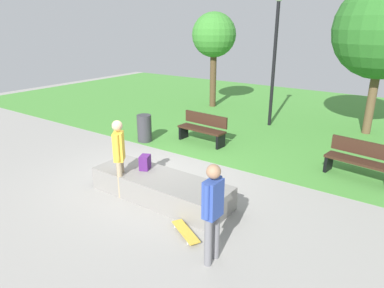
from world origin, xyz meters
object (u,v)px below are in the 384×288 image
trash_bin (144,128)px  skater_performing_trick (213,207)px  backpack_on_ledge (145,162)px  park_bench_center_lawn (361,160)px  tree_young_birch (384,30)px  park_bench_near_lamppost (203,128)px  skater_watching (119,153)px  skateboard_by_ledge (185,232)px  tree_broad_elm (214,36)px  lamp_post (275,49)px  concrete_ledge (160,188)px

trash_bin → skater_performing_trick: bearing=-37.6°
backpack_on_ledge → park_bench_center_lawn: 5.16m
tree_young_birch → skater_performing_trick: bearing=-94.8°
skater_performing_trick → park_bench_near_lamppost: (-3.32, 4.74, -0.49)m
skater_watching → skateboard_by_ledge: (2.05, -0.43, -0.93)m
tree_broad_elm → lamp_post: lamp_post is taller
skater_performing_trick → tree_young_birch: (0.74, 8.80, 2.41)m
skater_watching → park_bench_center_lawn: bearing=44.0°
skateboard_by_ledge → skater_watching: bearing=168.2°
skater_watching → lamp_post: lamp_post is taller
concrete_ledge → lamp_post: (-0.37, 6.68, 2.48)m
park_bench_near_lamppost → tree_young_birch: bearing=45.0°
lamp_post → park_bench_center_lawn: bearing=-40.3°
concrete_ledge → trash_bin: (-2.88, 2.63, 0.18)m
lamp_post → trash_bin: lamp_post is taller
skater_performing_trick → tree_broad_elm: bearing=122.0°
backpack_on_ledge → lamp_post: (0.18, 6.55, 2.07)m
concrete_ledge → skater_watching: 1.15m
skateboard_by_ledge → lamp_post: bearing=102.2°
skater_watching → tree_young_birch: bearing=66.1°
skater_performing_trick → park_bench_near_lamppost: skater_performing_trick is taller
park_bench_near_lamppost → lamp_post: lamp_post is taller
trash_bin → tree_broad_elm: bearing=98.9°
skater_watching → skateboard_by_ledge: skater_watching is taller
backpack_on_ledge → park_bench_center_lawn: size_ratio=0.19×
backpack_on_ledge → park_bench_center_lawn: bearing=108.1°
tree_young_birch → trash_bin: 8.12m
skater_watching → tree_young_birch: size_ratio=0.34×
skateboard_by_ledge → tree_broad_elm: tree_broad_elm is taller
park_bench_center_lawn → park_bench_near_lamppost: size_ratio=1.01×
skater_watching → trash_bin: skater_watching is taller
backpack_on_ledge → skater_watching: (-0.25, -0.51, 0.33)m
concrete_ledge → backpack_on_ledge: (-0.55, 0.14, 0.41)m
concrete_ledge → tree_young_birch: 8.73m
skater_performing_trick → tree_broad_elm: size_ratio=0.41×
concrete_ledge → park_bench_center_lawn: (3.29, 3.58, 0.23)m
park_bench_center_lawn → tree_young_birch: 5.04m
skater_watching → park_bench_center_lawn: skater_watching is taller
concrete_ledge → skater_watching: size_ratio=1.86×
skater_watching → tree_broad_elm: 9.20m
skater_performing_trick → park_bench_center_lawn: size_ratio=1.01×
backpack_on_ledge → tree_broad_elm: tree_broad_elm is taller
tree_young_birch → trash_bin: (-5.64, -5.03, -2.95)m
skater_performing_trick → skateboard_by_ledge: 1.23m
park_bench_center_lawn → trash_bin: 6.25m
concrete_ledge → backpack_on_ledge: size_ratio=9.88×
concrete_ledge → trash_bin: bearing=137.6°
park_bench_center_lawn → skateboard_by_ledge: bearing=-114.9°
tree_young_birch → trash_bin: size_ratio=5.71×
park_bench_near_lamppost → lamp_post: bearing=73.2°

